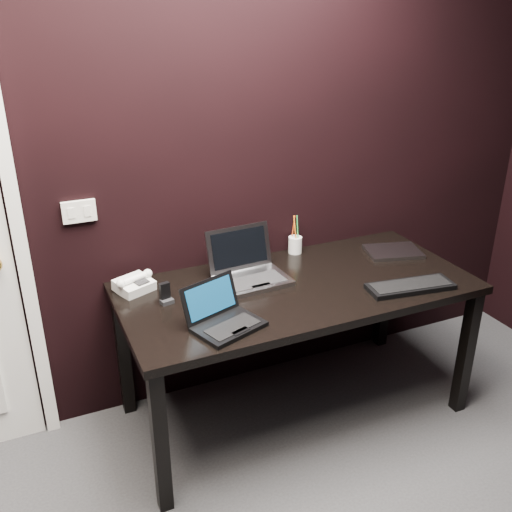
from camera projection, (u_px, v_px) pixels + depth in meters
name	position (u px, v px, depth m)	size (l,w,h in m)	color
wall_back	(207.00, 158.00, 2.74)	(4.00, 4.00, 0.00)	black
wall_switch	(79.00, 211.00, 2.57)	(0.15, 0.02, 0.10)	silver
desk	(297.00, 299.00, 2.77)	(1.70, 0.80, 0.74)	black
netbook	(224.00, 318.00, 2.38)	(0.34, 0.32, 0.18)	black
silver_laptop	(249.00, 271.00, 2.77)	(0.36, 0.32, 0.23)	#9E9EA3
ext_keyboard	(410.00, 286.00, 2.70)	(0.43, 0.20, 0.03)	black
closed_laptop	(393.00, 251.00, 3.08)	(0.33, 0.27, 0.02)	#9B9BA0
desk_phone	(134.00, 284.00, 2.67)	(0.20, 0.19, 0.09)	silver
mobile_phone	(165.00, 295.00, 2.56)	(0.06, 0.06, 0.10)	black
pen_cup	(295.00, 244.00, 3.07)	(0.09, 0.09, 0.21)	silver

